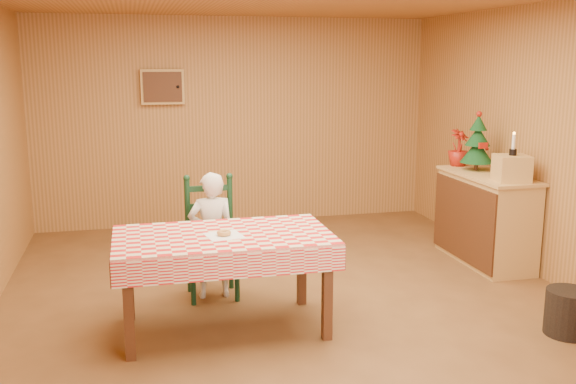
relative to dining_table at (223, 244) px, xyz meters
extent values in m
plane|color=brown|center=(0.65, 0.37, -0.69)|extent=(6.00, 6.00, 0.00)
cube|color=#AE783E|center=(0.65, 3.37, 0.61)|extent=(5.00, 0.10, 2.60)
cube|color=#AE783E|center=(3.15, 0.37, 0.61)|extent=(0.10, 6.00, 2.60)
cube|color=tan|center=(-0.25, 3.31, 1.06)|extent=(0.52, 0.08, 0.42)
cube|color=#4F2915|center=(-0.25, 3.27, 1.06)|extent=(0.46, 0.02, 0.36)
sphere|color=black|center=(-0.07, 3.25, 1.06)|extent=(0.04, 0.04, 0.04)
cube|color=#4F2915|center=(0.00, 0.00, 0.03)|extent=(1.60, 0.90, 0.06)
cube|color=#4F2915|center=(-0.72, -0.37, -0.34)|extent=(0.07, 0.07, 0.69)
cube|color=#4F2915|center=(0.72, -0.37, -0.34)|extent=(0.07, 0.07, 0.69)
cube|color=#4F2915|center=(-0.72, 0.37, -0.34)|extent=(0.07, 0.07, 0.69)
cube|color=#4F2915|center=(0.72, 0.37, -0.34)|extent=(0.07, 0.07, 0.69)
cube|color=red|center=(0.00, 0.00, 0.07)|extent=(1.64, 0.94, 0.02)
cube|color=red|center=(0.00, -0.47, -0.03)|extent=(1.64, 0.02, 0.18)
cube|color=red|center=(0.00, 0.47, -0.03)|extent=(1.64, 0.02, 0.18)
cube|color=#2A5326|center=(-0.82, 0.00, -0.03)|extent=(0.02, 0.94, 0.18)
cube|color=#2A5326|center=(0.82, 0.00, -0.03)|extent=(0.02, 0.94, 0.18)
cube|color=black|center=(0.00, 0.73, -0.26)|extent=(0.44, 0.40, 0.04)
cylinder|color=black|center=(-0.19, 0.56, -0.48)|extent=(0.04, 0.04, 0.41)
cylinder|color=black|center=(0.19, 0.56, -0.48)|extent=(0.04, 0.04, 0.41)
cylinder|color=black|center=(-0.19, 0.90, -0.48)|extent=(0.04, 0.04, 0.41)
cylinder|color=black|center=(0.19, 0.90, -0.48)|extent=(0.04, 0.04, 0.41)
cylinder|color=black|center=(-0.19, 0.90, 0.06)|extent=(0.05, 0.05, 0.60)
sphere|color=black|center=(-0.19, 0.90, 0.36)|extent=(0.06, 0.06, 0.06)
cylinder|color=black|center=(0.19, 0.90, 0.06)|extent=(0.05, 0.05, 0.60)
sphere|color=black|center=(0.19, 0.90, 0.36)|extent=(0.06, 0.06, 0.06)
cube|color=black|center=(0.00, 0.90, -0.06)|extent=(0.38, 0.03, 0.05)
cube|color=black|center=(0.00, 0.90, 0.10)|extent=(0.38, 0.03, 0.05)
cube|color=black|center=(0.00, 0.90, 0.26)|extent=(0.38, 0.03, 0.05)
imported|color=silver|center=(0.00, 0.73, -0.13)|extent=(0.41, 0.27, 1.12)
cube|color=white|center=(0.00, -0.05, 0.08)|extent=(0.30, 0.30, 0.00)
torus|color=#C18845|center=(0.00, -0.05, 0.10)|extent=(0.14, 0.14, 0.04)
cube|color=tan|center=(2.87, 1.06, -0.24)|extent=(0.50, 1.20, 0.90)
cube|color=tan|center=(2.87, 1.06, 0.23)|extent=(0.54, 1.24, 0.03)
cube|color=#4F2915|center=(2.61, 1.06, -0.24)|extent=(0.02, 1.20, 0.80)
cube|color=tan|center=(2.87, 0.66, 0.37)|extent=(0.36, 0.36, 0.25)
cylinder|color=#4F2915|center=(2.87, 1.31, 0.28)|extent=(0.04, 0.04, 0.08)
cone|color=#0C3616|center=(2.87, 1.31, 0.44)|extent=(0.34, 0.34, 0.24)
cone|color=#0C3616|center=(2.87, 1.31, 0.60)|extent=(0.26, 0.26, 0.20)
cone|color=#0C3616|center=(2.87, 1.31, 0.74)|extent=(0.18, 0.18, 0.16)
sphere|color=#9D1A0E|center=(2.87, 1.31, 0.83)|extent=(0.06, 0.06, 0.06)
cube|color=#9D1A0E|center=(2.85, 1.16, 0.52)|extent=(0.10, 0.02, 0.06)
sphere|color=#9D1A0E|center=(2.95, 1.25, 0.47)|extent=(0.04, 0.04, 0.04)
sphere|color=#9D1A0E|center=(2.80, 1.36, 0.54)|extent=(0.04, 0.04, 0.04)
sphere|color=#9D1A0E|center=(2.91, 1.40, 0.64)|extent=(0.04, 0.04, 0.04)
imported|color=#9D1A0E|center=(2.82, 1.61, 0.44)|extent=(0.29, 0.29, 0.40)
cylinder|color=black|center=(2.87, 0.66, 0.52)|extent=(0.07, 0.07, 0.06)
cylinder|color=white|center=(2.87, 0.66, 0.62)|extent=(0.03, 0.03, 0.14)
sphere|color=orange|center=(2.87, 0.66, 0.70)|extent=(0.02, 0.02, 0.02)
cylinder|color=black|center=(2.54, -0.72, -0.51)|extent=(0.39, 0.39, 0.35)
camera|label=1|loc=(-0.64, -4.70, 1.38)|focal=40.00mm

